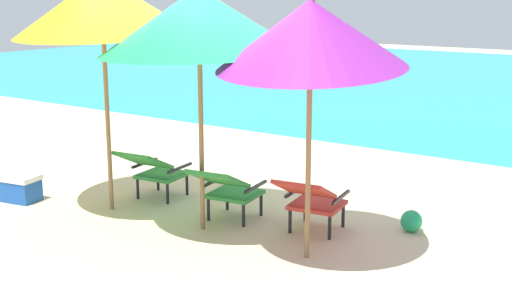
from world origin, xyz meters
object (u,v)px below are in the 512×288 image
Objects in this scene: beach_ball at (411,221)px; cooler_box at (20,188)px; lounge_chair_center at (227,187)px; beach_umbrella_left at (102,5)px; beach_umbrella_center at (199,21)px; beach_umbrella_right at (311,34)px; lounge_chair_right at (311,198)px; lounge_chair_left at (153,168)px.

cooler_box reaches higher than beach_ball.
lounge_chair_center reaches higher than cooler_box.
beach_umbrella_left is 1.31m from beach_umbrella_center.
beach_umbrella_left reaches higher than cooler_box.
lounge_chair_right is at bearing 116.49° from beach_umbrella_right.
beach_umbrella_left reaches higher than beach_ball.
lounge_chair_right is at bearing 25.37° from beach_umbrella_center.
beach_umbrella_left reaches higher than lounge_chair_center.
lounge_chair_center is at bearing -153.60° from beach_ball.
cooler_box is at bearing -145.32° from lounge_chair_left.
cooler_box is (-2.45, -0.48, -2.03)m from beach_umbrella_center.
beach_umbrella_right reaches higher than lounge_chair_left.
beach_umbrella_left is 1.08× the size of beach_umbrella_right.
lounge_chair_left reaches higher than beach_ball.
lounge_chair_right is 0.33× the size of beach_umbrella_center.
beach_ball is at bearing 40.28° from lounge_chair_right.
beach_umbrella_right is (1.22, -0.36, 1.71)m from lounge_chair_center.
beach_umbrella_center is at bearing 11.01° from cooler_box.
beach_umbrella_right is 2.41m from beach_ball.
beach_umbrella_left is at bearing -158.15° from beach_ball.
lounge_chair_left is 1.80× the size of cooler_box.
lounge_chair_left is at bearing 70.88° from beach_umbrella_left.
cooler_box is at bearing -168.99° from beach_umbrella_center.
beach_ball is (1.86, 1.19, -2.08)m from beach_umbrella_center.
beach_umbrella_center is (-1.04, -0.49, 1.79)m from lounge_chair_right.
lounge_chair_right is 1.81× the size of cooler_box.
beach_umbrella_right is (0.27, -0.54, 1.71)m from lounge_chair_right.
lounge_chair_left is at bearing 158.08° from beach_umbrella_center.
beach_umbrella_center is 12.43× the size of beach_ball.
beach_umbrella_center reaches higher than lounge_chair_left.
cooler_box is at bearing -158.88° from beach_ball.
beach_umbrella_center is at bearing -147.43° from beach_ball.
beach_umbrella_left is at bearing 19.09° from cooler_box.
beach_umbrella_right is at bearing 0.65° from beach_umbrella_left.
lounge_chair_center is 0.32× the size of beach_umbrella_center.
lounge_chair_right is at bearing 13.73° from beach_umbrella_left.
cooler_box is (-3.76, -0.43, -1.95)m from beach_umbrella_right.
beach_umbrella_right reaches higher than lounge_chair_center.
beach_ball is at bearing 21.12° from cooler_box.
beach_umbrella_right is 10.76× the size of beach_ball.
beach_umbrella_right is 4.82× the size of cooler_box.
lounge_chair_center is at bearing 15.63° from beach_umbrella_left.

